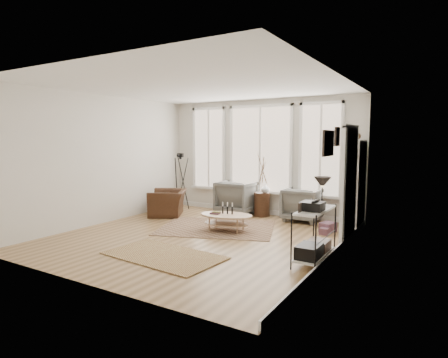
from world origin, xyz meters
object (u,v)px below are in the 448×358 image
Objects in this scene: bookcase at (354,185)px; accent_chair at (168,203)px; side_table at (262,184)px; coffee_table at (226,218)px; armchair_right at (303,204)px; low_shelf at (315,230)px; armchair_left at (238,197)px.

accent_chair is at bearing -168.35° from bookcase.
coffee_table is at bearing -89.74° from side_table.
side_table reaches higher than armchair_right.
side_table is (-2.19, 2.75, 0.29)m from low_shelf.
armchair_left is at bearing 111.43° from coffee_table.
coffee_table is 1.87m from armchair_left.
coffee_table is at bearing 112.77° from armchair_left.
low_shelf is 1.52× the size of armchair_right.
bookcase is at bearing 34.48° from coffee_table.
low_shelf is 4.57m from accent_chair.
side_table is at bearing -0.64° from armchair_right.
low_shelf is 1.34× the size of accent_chair.
side_table is at bearing 90.26° from coffee_table.
bookcase reaches higher than low_shelf.
low_shelf is 1.39× the size of armchair_left.
coffee_table is at bearing -145.52° from bookcase.
low_shelf is 2.97m from armchair_right.
bookcase reaches higher than coffee_table.
low_shelf is (-0.06, -2.52, -0.44)m from bookcase.
accent_chair is (-3.13, -1.12, -0.07)m from armchair_right.
coffee_table is (-2.18, 0.98, -0.24)m from low_shelf.
low_shelf is 3.52m from side_table.
armchair_right reaches higher than accent_chair.
side_table is (-1.06, 0.00, 0.41)m from armchair_right.
bookcase is at bearing 72.51° from accent_chair.
low_shelf reaches higher than accent_chair.
armchair_left is (-2.92, 0.20, -0.53)m from bookcase.
accent_chair is (-2.08, 0.65, 0.04)m from coffee_table.
coffee_table is 1.28× the size of armchair_left.
bookcase is 2.20× the size of armchair_left.
bookcase is at bearing 168.65° from armchair_right.
coffee_table is 1.23× the size of accent_chair.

